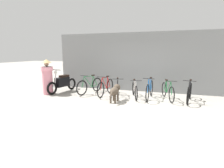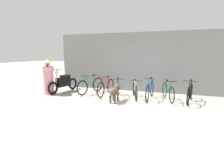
% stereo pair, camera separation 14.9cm
% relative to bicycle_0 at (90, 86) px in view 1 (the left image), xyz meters
% --- Properties ---
extents(ground_plane, '(60.00, 60.00, 0.00)m').
position_rel_bicycle_0_xyz_m(ground_plane, '(2.18, -1.64, -0.37)').
color(ground_plane, '#9E998E').
extents(shop_wall_back, '(8.75, 0.20, 2.89)m').
position_rel_bicycle_0_xyz_m(shop_wall_back, '(2.18, 1.27, 1.08)').
color(shop_wall_back, gray).
rests_on(shop_wall_back, ground).
extents(bicycle_0, '(0.62, 1.68, 0.90)m').
position_rel_bicycle_0_xyz_m(bicycle_0, '(0.00, 0.00, 0.00)').
color(bicycle_0, black).
rests_on(bicycle_0, ground).
extents(bicycle_1, '(0.46, 1.70, 0.89)m').
position_rel_bicycle_0_xyz_m(bicycle_1, '(0.84, -0.13, 0.00)').
color(bicycle_1, black).
rests_on(bicycle_1, ground).
extents(bicycle_2, '(0.57, 1.59, 0.84)m').
position_rel_bicycle_0_xyz_m(bicycle_2, '(1.42, -0.17, -0.02)').
color(bicycle_2, black).
rests_on(bicycle_2, ground).
extents(bicycle_3, '(0.58, 1.54, 0.81)m').
position_rel_bicycle_0_xyz_m(bicycle_3, '(2.18, -0.19, -0.03)').
color(bicycle_3, black).
rests_on(bicycle_3, ground).
extents(bicycle_4, '(0.46, 1.77, 0.91)m').
position_rel_bicycle_0_xyz_m(bicycle_4, '(2.81, -0.14, 0.01)').
color(bicycle_4, black).
rests_on(bicycle_4, ground).
extents(bicycle_5, '(0.59, 1.60, 0.84)m').
position_rel_bicycle_0_xyz_m(bicycle_5, '(3.53, -0.08, -0.02)').
color(bicycle_5, black).
rests_on(bicycle_5, ground).
extents(bicycle_6, '(0.48, 1.67, 0.89)m').
position_rel_bicycle_0_xyz_m(bicycle_6, '(4.34, -0.15, -0.00)').
color(bicycle_6, black).
rests_on(bicycle_6, ground).
extents(motorcycle, '(0.58, 1.94, 1.14)m').
position_rel_bicycle_0_xyz_m(motorcycle, '(-1.41, -0.14, 0.09)').
color(motorcycle, black).
rests_on(motorcycle, ground).
extents(stray_dog, '(0.33, 1.07, 0.66)m').
position_rel_bicycle_0_xyz_m(stray_dog, '(1.56, -1.05, 0.07)').
color(stray_dog, '#4C3F33').
rests_on(stray_dog, ground).
extents(person_in_robes, '(0.75, 0.75, 1.62)m').
position_rel_bicycle_0_xyz_m(person_in_robes, '(-1.80, -0.74, 0.46)').
color(person_in_robes, pink).
rests_on(person_in_robes, ground).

